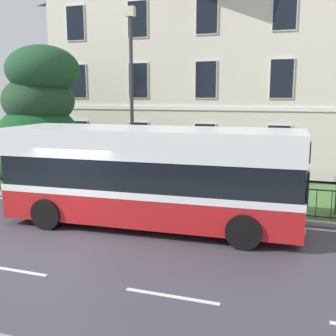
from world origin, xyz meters
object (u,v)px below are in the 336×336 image
at_px(single_decker_bus, 152,175).
at_px(street_lamp_post, 131,91).
at_px(evergreen_tree, 41,127).
at_px(georgian_townhouse, 225,59).

distance_m(single_decker_bus, street_lamp_post, 4.58).
height_order(evergreen_tree, single_decker_bus, evergreen_tree).
xyz_separation_m(single_decker_bus, street_lamp_post, (-2.06, 3.17, 2.60)).
bearing_deg(street_lamp_post, georgian_townhouse, 80.21).
distance_m(evergreen_tree, single_decker_bus, 8.45).
relative_size(georgian_townhouse, single_decker_bus, 1.99).
bearing_deg(georgian_townhouse, evergreen_tree, -128.63).
relative_size(single_decker_bus, street_lamp_post, 1.27).
relative_size(evergreen_tree, street_lamp_post, 0.89).
bearing_deg(evergreen_tree, georgian_townhouse, 51.37).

